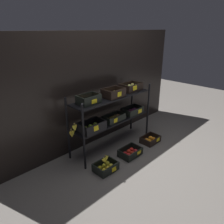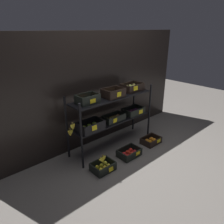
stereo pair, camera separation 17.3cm
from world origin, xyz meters
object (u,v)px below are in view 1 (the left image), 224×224
at_px(crate_ground_lemon, 106,167).
at_px(display_rack, 112,108).
at_px(crate_ground_apple_red, 130,153).
at_px(crate_ground_orange, 150,140).
at_px(banana_bunch_loose, 105,160).

bearing_deg(crate_ground_lemon, display_rack, 36.66).
distance_m(crate_ground_lemon, crate_ground_apple_red, 0.54).
relative_size(display_rack, crate_ground_lemon, 4.96).
xyz_separation_m(crate_ground_lemon, crate_ground_apple_red, (0.54, 0.00, -0.00)).
distance_m(display_rack, crate_ground_orange, 0.93).
bearing_deg(crate_ground_apple_red, display_rack, 88.57).
height_order(crate_ground_apple_red, crate_ground_orange, crate_ground_apple_red).
bearing_deg(crate_ground_orange, crate_ground_lemon, -178.98).
relative_size(display_rack, crate_ground_orange, 4.77).
xyz_separation_m(crate_ground_apple_red, banana_bunch_loose, (-0.54, -0.00, 0.13)).
xyz_separation_m(display_rack, crate_ground_lemon, (-0.55, -0.41, -0.63)).
bearing_deg(banana_bunch_loose, crate_ground_orange, 0.99).
bearing_deg(display_rack, crate_ground_apple_red, -91.43).
height_order(display_rack, crate_ground_lemon, display_rack).
xyz_separation_m(crate_ground_apple_red, crate_ground_orange, (0.57, 0.02, -0.00)).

